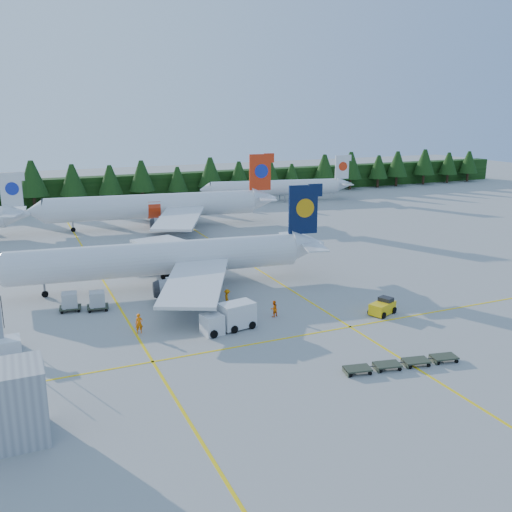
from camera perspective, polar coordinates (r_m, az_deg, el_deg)
name	(u,v)px	position (r m, az deg, el deg)	size (l,w,h in m)	color
ground	(270,316)	(60.16, 1.43, -6.02)	(320.00, 320.00, 0.00)	#A0A09B
taxi_stripe_a	(103,280)	(74.69, -15.05, -2.37)	(0.25, 120.00, 0.01)	yellow
taxi_stripe_b	(248,264)	(79.87, -0.77, -0.76)	(0.25, 120.00, 0.01)	yellow
taxi_stripe_cross	(297,336)	(55.18, 4.10, -8.01)	(80.00, 0.25, 0.01)	yellow
treeline_hedge	(120,189)	(136.28, -13.47, 6.57)	(220.00, 4.00, 6.00)	black
airliner_navy	(152,260)	(69.41, -10.39, -0.36)	(40.42, 33.07, 11.78)	silver
airliner_red	(149,207)	(105.01, -10.63, 4.87)	(43.79, 35.82, 12.76)	silver
airliner_far_right	(271,188)	(132.64, 1.48, 6.86)	(35.07, 9.84, 10.30)	silver
service_truck	(228,318)	(56.12, -2.78, -6.17)	(5.67, 2.82, 2.62)	white
baggage_tug	(383,307)	(61.96, 12.56, -4.98)	(3.37, 2.64, 1.60)	yellow
dolly_train	(402,362)	(50.36, 14.38, -10.27)	(10.52, 2.83, 0.13)	#323829
uld_pair	(84,300)	(64.06, -16.87, -4.26)	(5.20, 2.89, 1.72)	#323829
crew_a	(139,324)	(56.55, -11.61, -6.64)	(0.72, 0.47, 1.98)	#FF6B05
crew_b	(274,309)	(59.70, 1.79, -5.29)	(0.86, 0.67, 1.76)	#FF6205
crew_c	(227,298)	(62.86, -2.89, -4.18)	(0.79, 0.53, 1.91)	orange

